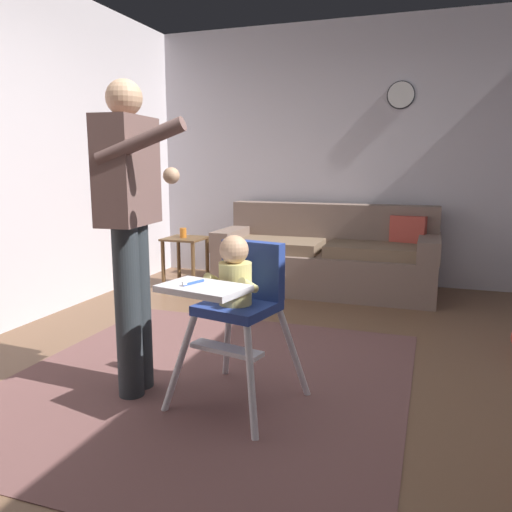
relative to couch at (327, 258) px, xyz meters
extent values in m
cube|color=brown|center=(0.07, -2.46, -0.38)|extent=(5.86, 7.50, 0.10)
cube|color=silver|center=(0.07, 0.52, 1.04)|extent=(5.06, 0.06, 2.74)
cube|color=brown|center=(-0.22, -2.46, -0.33)|extent=(2.31, 2.46, 0.01)
cube|color=#786257|center=(-0.01, -0.06, -0.13)|extent=(2.15, 0.84, 0.40)
cube|color=#786257|center=(-0.01, 0.27, 0.30)|extent=(2.15, 0.22, 0.46)
cube|color=#786257|center=(-0.99, -0.06, 0.17)|extent=(0.20, 0.84, 0.20)
cube|color=#786257|center=(0.98, -0.06, 0.17)|extent=(0.20, 0.84, 0.20)
cube|color=#79624C|center=(-0.48, -0.11, 0.12)|extent=(0.86, 0.60, 0.11)
cube|color=#79624C|center=(0.46, -0.11, 0.12)|extent=(0.86, 0.60, 0.11)
cube|color=#B24238|center=(0.77, 0.14, 0.27)|extent=(0.35, 0.17, 0.34)
cylinder|color=white|center=(-0.21, -2.82, -0.08)|extent=(0.19, 0.14, 0.52)
cylinder|color=white|center=(0.22, -2.91, -0.08)|extent=(0.14, 0.19, 0.52)
cylinder|color=white|center=(-0.11, -2.39, -0.08)|extent=(0.14, 0.19, 0.52)
cylinder|color=white|center=(0.32, -2.48, -0.08)|extent=(0.19, 0.14, 0.52)
cube|color=navy|center=(0.05, -2.65, 0.20)|extent=(0.43, 0.43, 0.05)
cube|color=navy|center=(0.09, -2.50, 0.38)|extent=(0.37, 0.15, 0.31)
cube|color=white|center=(-0.01, -2.93, 0.37)|extent=(0.45, 0.34, 0.03)
cube|color=white|center=(0.03, -2.76, 0.01)|extent=(0.41, 0.18, 0.02)
cylinder|color=#E1D37E|center=(0.05, -2.67, 0.34)|extent=(0.20, 0.20, 0.22)
sphere|color=tan|center=(0.05, -2.68, 0.51)|extent=(0.15, 0.15, 0.15)
cylinder|color=#E1D37E|center=(-0.06, -2.69, 0.35)|extent=(0.07, 0.15, 0.10)
cylinder|color=#E1D37E|center=(0.14, -2.73, 0.35)|extent=(0.07, 0.15, 0.10)
cylinder|color=blue|center=(-0.06, -2.92, 0.39)|extent=(0.06, 0.13, 0.01)
cube|color=white|center=(-0.08, -2.98, 0.40)|extent=(0.02, 0.03, 0.02)
cylinder|color=#2D3338|center=(-0.54, -2.76, 0.15)|extent=(0.14, 0.14, 0.95)
cylinder|color=#2D3338|center=(-0.55, -2.64, 0.15)|extent=(0.14, 0.14, 0.95)
cube|color=brown|center=(-0.54, -2.70, 0.91)|extent=(0.24, 0.42, 0.57)
sphere|color=tan|center=(-0.54, -2.70, 1.28)|extent=(0.19, 0.19, 0.19)
cylinder|color=brown|center=(-0.36, -2.87, 1.05)|extent=(0.48, 0.11, 0.23)
sphere|color=tan|center=(-0.20, -2.85, 0.89)|extent=(0.08, 0.08, 0.08)
cylinder|color=brown|center=(-0.57, -2.47, 0.91)|extent=(0.07, 0.07, 0.51)
cube|color=brown|center=(-1.42, -0.35, 0.18)|extent=(0.40, 0.40, 0.02)
cylinder|color=brown|center=(-1.59, -0.52, -0.08)|extent=(0.04, 0.04, 0.50)
cylinder|color=brown|center=(-1.25, -0.52, -0.08)|extent=(0.04, 0.04, 0.50)
cylinder|color=brown|center=(-1.59, -0.18, -0.08)|extent=(0.04, 0.04, 0.50)
cylinder|color=brown|center=(-1.25, -0.18, -0.08)|extent=(0.04, 0.04, 0.50)
cylinder|color=orange|center=(-1.44, -0.35, 0.24)|extent=(0.07, 0.07, 0.10)
cylinder|color=white|center=(0.62, 0.47, 1.63)|extent=(0.26, 0.03, 0.26)
cylinder|color=black|center=(0.62, 0.48, 1.63)|extent=(0.28, 0.02, 0.28)
camera|label=1|loc=(0.99, -5.06, 0.94)|focal=35.88mm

